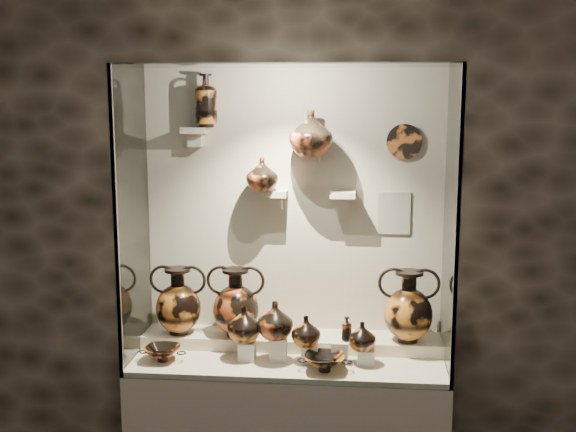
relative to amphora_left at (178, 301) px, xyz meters
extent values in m
cube|color=black|center=(0.64, 0.18, 0.51)|extent=(5.00, 0.02, 3.20)
cube|color=beige|center=(0.64, -0.14, -0.69)|extent=(1.70, 0.60, 0.80)
cube|color=beige|center=(0.64, -0.14, -0.28)|extent=(1.68, 0.58, 0.03)
cube|color=beige|center=(0.64, 0.04, -0.24)|extent=(1.70, 0.25, 0.10)
cube|color=beige|center=(0.64, 0.18, 0.51)|extent=(1.70, 0.03, 1.60)
cube|color=white|center=(0.64, -0.43, 0.51)|extent=(1.70, 0.01, 1.60)
cube|color=white|center=(-0.20, -0.14, 0.51)|extent=(0.01, 0.60, 1.60)
cube|color=white|center=(1.49, -0.14, 0.51)|extent=(0.01, 0.60, 1.60)
cube|color=white|center=(0.64, -0.14, 1.30)|extent=(1.70, 0.60, 0.01)
cube|color=gray|center=(-0.20, -0.43, 0.51)|extent=(0.02, 0.02, 1.60)
cube|color=gray|center=(1.48, -0.43, 0.51)|extent=(0.02, 0.02, 1.60)
cube|color=beige|center=(0.42, -0.19, -0.21)|extent=(0.09, 0.09, 0.10)
cube|color=beige|center=(0.59, -0.19, -0.20)|extent=(0.09, 0.09, 0.13)
cube|color=beige|center=(0.76, -0.19, -0.22)|extent=(0.09, 0.09, 0.09)
cube|color=beige|center=(0.92, -0.19, -0.20)|extent=(0.09, 0.09, 0.12)
cube|color=beige|center=(1.06, -0.19, -0.22)|extent=(0.09, 0.09, 0.08)
cube|color=beige|center=(0.09, 0.10, 0.96)|extent=(0.14, 0.12, 0.04)
cube|color=beige|center=(0.54, 0.10, 0.61)|extent=(0.14, 0.12, 0.04)
cube|color=beige|center=(0.74, 0.10, 0.81)|extent=(0.10, 0.12, 0.04)
cube|color=beige|center=(0.92, 0.10, 0.61)|extent=(0.14, 0.12, 0.04)
imported|color=#AF6221|center=(0.40, -0.18, -0.07)|extent=(0.20, 0.20, 0.19)
imported|color=#AF471E|center=(0.58, -0.20, -0.03)|extent=(0.25, 0.25, 0.20)
imported|color=#AF6221|center=(0.74, -0.19, -0.09)|extent=(0.17, 0.17, 0.16)
imported|color=#AF6221|center=(1.04, -0.20, -0.11)|extent=(0.16, 0.16, 0.15)
imported|color=#AF471E|center=(0.48, 0.06, 0.72)|extent=(0.22, 0.22, 0.19)
imported|color=#AF471E|center=(0.75, 0.04, 0.95)|extent=(0.27, 0.27, 0.25)
cylinder|color=#B15923|center=(1.25, 0.15, 0.90)|extent=(0.20, 0.02, 0.20)
cube|color=beige|center=(1.21, 0.16, 0.50)|extent=(0.18, 0.01, 0.24)
camera|label=1|loc=(1.00, -3.87, 1.17)|focal=45.00mm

